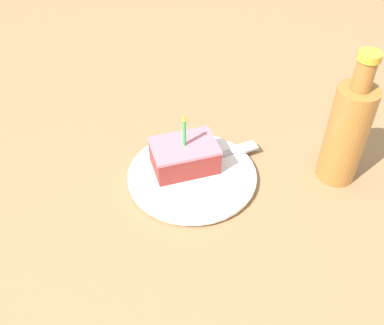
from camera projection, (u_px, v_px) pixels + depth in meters
ground_plane at (179, 189)px, 0.83m from camera, size 2.40×2.40×0.04m
plate at (192, 175)px, 0.81m from camera, size 0.23×0.23×0.01m
cake_slice at (184, 155)px, 0.80m from camera, size 0.08×0.12×0.12m
fork at (219, 155)px, 0.84m from camera, size 0.04×0.18×0.00m
bottle at (347, 131)px, 0.76m from camera, size 0.07×0.07×0.25m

